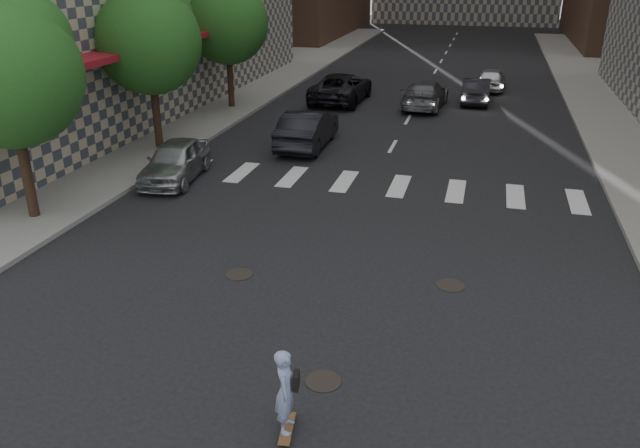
% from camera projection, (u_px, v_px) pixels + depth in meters
% --- Properties ---
extents(ground, '(160.00, 160.00, 0.00)m').
position_uv_depth(ground, '(300.00, 308.00, 14.49)').
color(ground, black).
rests_on(ground, ground).
extents(sidewalk_left, '(13.00, 80.00, 0.15)m').
position_uv_depth(sidewalk_left, '(157.00, 99.00, 35.66)').
color(sidewalk_left, gray).
rests_on(sidewalk_left, ground).
extents(tree_a, '(4.20, 4.20, 6.60)m').
position_uv_depth(tree_a, '(11.00, 67.00, 17.69)').
color(tree_a, '#382619').
rests_on(tree_a, sidewalk_left).
extents(tree_b, '(4.20, 4.20, 6.60)m').
position_uv_depth(tree_b, '(151.00, 36.00, 24.79)').
color(tree_b, '#382619').
rests_on(tree_b, sidewalk_left).
extents(tree_c, '(4.20, 4.20, 6.60)m').
position_uv_depth(tree_c, '(229.00, 18.00, 31.90)').
color(tree_c, '#382619').
rests_on(tree_c, sidewalk_left).
extents(manhole_a, '(0.70, 0.70, 0.02)m').
position_uv_depth(manhole_a, '(323.00, 381.00, 11.98)').
color(manhole_a, black).
rests_on(manhole_a, ground).
extents(manhole_b, '(0.70, 0.70, 0.02)m').
position_uv_depth(manhole_b, '(239.00, 274.00, 16.03)').
color(manhole_b, black).
rests_on(manhole_b, ground).
extents(manhole_c, '(0.70, 0.70, 0.02)m').
position_uv_depth(manhole_c, '(450.00, 285.00, 15.49)').
color(manhole_c, black).
rests_on(manhole_c, ground).
extents(skateboarder, '(0.46, 0.85, 1.65)m').
position_uv_depth(skateboarder, '(286.00, 391.00, 10.37)').
color(skateboarder, brown).
rests_on(skateboarder, ground).
extents(silver_sedan, '(2.19, 4.39, 1.44)m').
position_uv_depth(silver_sedan, '(176.00, 161.00, 22.64)').
color(silver_sedan, '#A8ABAF').
rests_on(silver_sedan, ground).
extents(traffic_car_a, '(1.76, 4.86, 1.59)m').
position_uv_depth(traffic_car_a, '(308.00, 129.00, 26.56)').
color(traffic_car_a, black).
rests_on(traffic_car_a, ground).
extents(traffic_car_b, '(2.34, 5.11, 1.45)m').
position_uv_depth(traffic_car_b, '(425.00, 94.00, 33.64)').
color(traffic_car_b, '#55575C').
rests_on(traffic_car_b, ground).
extents(traffic_car_c, '(2.79, 5.80, 1.59)m').
position_uv_depth(traffic_car_c, '(341.00, 88.00, 35.00)').
color(traffic_car_c, black).
rests_on(traffic_car_c, ground).
extents(traffic_car_d, '(1.82, 4.08, 1.36)m').
position_uv_depth(traffic_car_d, '(492.00, 79.00, 38.18)').
color(traffic_car_d, silver).
rests_on(traffic_car_d, ground).
extents(traffic_car_e, '(1.51, 4.21, 1.38)m').
position_uv_depth(traffic_car_e, '(476.00, 90.00, 34.80)').
color(traffic_car_e, black).
rests_on(traffic_car_e, ground).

